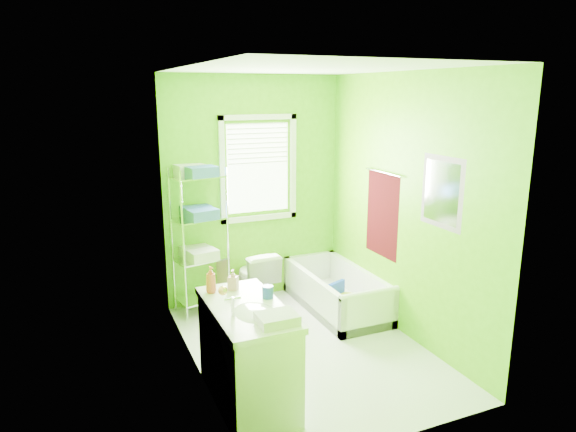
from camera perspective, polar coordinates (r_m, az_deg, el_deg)
name	(u,v)px	position (r m, az deg, el deg)	size (l,w,h in m)	color
ground	(307,348)	(5.11, 2.08, -14.45)	(2.90, 2.90, 0.00)	silver
room_envelope	(308,191)	(4.59, 2.24, 2.83)	(2.14, 2.94, 2.62)	#55AD08
window	(258,163)	(5.90, -3.31, 5.91)	(0.92, 0.05, 1.22)	white
door	(231,309)	(3.50, -6.33, -10.18)	(0.09, 0.80, 2.00)	white
right_wall_decor	(404,206)	(5.14, 12.78, 1.11)	(0.04, 1.48, 1.17)	#3F070A
bathtub	(337,296)	(5.91, 5.45, -8.87)	(0.68, 1.45, 0.47)	white
toilet	(256,278)	(5.89, -3.60, -6.89)	(0.38, 0.67, 0.68)	white
vanity	(248,351)	(4.17, -4.48, -14.70)	(0.55, 1.07, 1.03)	silver
wire_shelf_unit	(200,224)	(5.66, -9.75, -0.86)	(0.60, 0.49, 1.65)	silver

